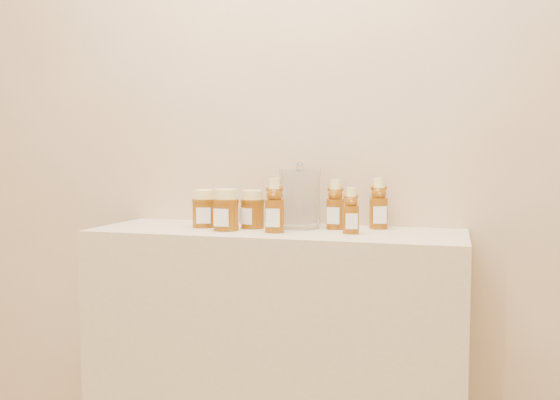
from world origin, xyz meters
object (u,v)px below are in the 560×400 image
(honey_jar_left, at_px, (204,209))
(glass_canister, at_px, (300,196))
(bear_bottle_back_left, at_px, (275,203))
(display_table, at_px, (275,366))
(bear_bottle_front_left, at_px, (275,202))

(honey_jar_left, distance_m, glass_canister, 0.33)
(bear_bottle_back_left, bearing_deg, honey_jar_left, -148.40)
(bear_bottle_back_left, bearing_deg, glass_canister, -30.05)
(display_table, xyz_separation_m, bear_bottle_back_left, (-0.04, 0.13, 0.53))
(bear_bottle_back_left, distance_m, bear_bottle_front_left, 0.20)
(bear_bottle_back_left, bearing_deg, display_table, -71.30)
(display_table, relative_size, bear_bottle_front_left, 6.25)
(display_table, distance_m, honey_jar_left, 0.57)
(display_table, height_order, honey_jar_left, honey_jar_left)
(display_table, height_order, glass_canister, glass_canister)
(display_table, bearing_deg, honey_jar_left, 178.39)
(display_table, distance_m, bear_bottle_back_left, 0.54)
(display_table, bearing_deg, glass_canister, 46.58)
(honey_jar_left, bearing_deg, bear_bottle_front_left, -35.24)
(bear_bottle_back_left, height_order, honey_jar_left, bear_bottle_back_left)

